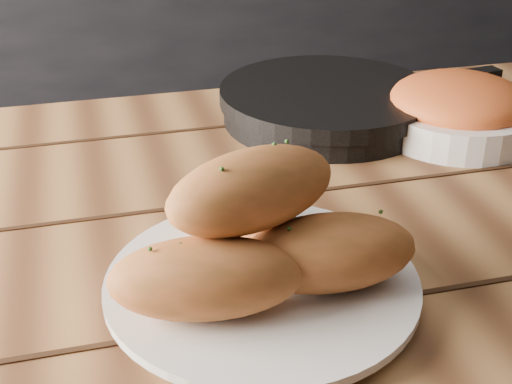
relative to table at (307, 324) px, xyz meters
name	(u,v)px	position (x,y,z in m)	size (l,w,h in m)	color
counter	(271,21)	(0.50, 1.90, -0.20)	(2.80, 0.60, 0.90)	black
table	(307,324)	(0.00, 0.00, 0.00)	(1.51, 0.89, 0.75)	#9D6B3B
plate	(262,286)	(-0.07, -0.07, 0.11)	(0.27, 0.27, 0.02)	white
bread_rolls	(257,234)	(-0.07, -0.07, 0.16)	(0.26, 0.21, 0.12)	#C36836
skillet	(328,103)	(0.12, 0.29, 0.12)	(0.42, 0.28, 0.05)	black
bowl	(458,109)	(0.26, 0.21, 0.13)	(0.20, 0.20, 0.08)	white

